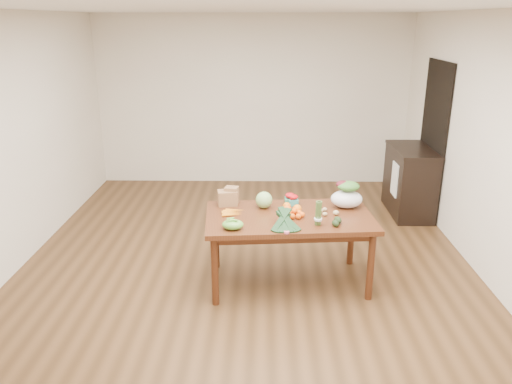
{
  "coord_description": "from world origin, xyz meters",
  "views": [
    {
      "loc": [
        0.19,
        -5.06,
        2.6
      ],
      "look_at": [
        0.1,
        0.0,
        0.84
      ],
      "focal_mm": 35.0,
      "sensor_mm": 36.0,
      "label": 1
    }
  ],
  "objects_px": {
    "kale_bunch": "(285,221)",
    "salad_bag": "(347,196)",
    "dining_table": "(289,249)",
    "asparagus_bundle": "(318,213)",
    "cabinet": "(410,181)",
    "paper_bag": "(227,196)",
    "cabbage": "(264,200)",
    "mandarin_cluster": "(294,212)"
  },
  "relations": [
    {
      "from": "paper_bag",
      "to": "cabbage",
      "type": "xyz_separation_m",
      "value": [
        0.38,
        -0.08,
        -0.01
      ]
    },
    {
      "from": "paper_bag",
      "to": "salad_bag",
      "type": "xyz_separation_m",
      "value": [
        1.24,
        -0.05,
        0.03
      ]
    },
    {
      "from": "kale_bunch",
      "to": "cabbage",
      "type": "bearing_deg",
      "value": 105.37
    },
    {
      "from": "mandarin_cluster",
      "to": "asparagus_bundle",
      "type": "bearing_deg",
      "value": -46.55
    },
    {
      "from": "kale_bunch",
      "to": "salad_bag",
      "type": "relative_size",
      "value": 1.22
    },
    {
      "from": "kale_bunch",
      "to": "salad_bag",
      "type": "height_order",
      "value": "salad_bag"
    },
    {
      "from": "paper_bag",
      "to": "cabinet",
      "type": "bearing_deg",
      "value": 35.64
    },
    {
      "from": "cabinet",
      "to": "paper_bag",
      "type": "bearing_deg",
      "value": -144.36
    },
    {
      "from": "paper_bag",
      "to": "mandarin_cluster",
      "type": "height_order",
      "value": "paper_bag"
    },
    {
      "from": "mandarin_cluster",
      "to": "asparagus_bundle",
      "type": "height_order",
      "value": "asparagus_bundle"
    },
    {
      "from": "asparagus_bundle",
      "to": "cabbage",
      "type": "bearing_deg",
      "value": 133.6
    },
    {
      "from": "salad_bag",
      "to": "cabinet",
      "type": "bearing_deg",
      "value": 56.61
    },
    {
      "from": "paper_bag",
      "to": "mandarin_cluster",
      "type": "relative_size",
      "value": 1.48
    },
    {
      "from": "paper_bag",
      "to": "kale_bunch",
      "type": "distance_m",
      "value": 0.86
    },
    {
      "from": "mandarin_cluster",
      "to": "kale_bunch",
      "type": "relative_size",
      "value": 0.45
    },
    {
      "from": "paper_bag",
      "to": "mandarin_cluster",
      "type": "bearing_deg",
      "value": -24.78
    },
    {
      "from": "cabbage",
      "to": "mandarin_cluster",
      "type": "height_order",
      "value": "cabbage"
    },
    {
      "from": "cabinet",
      "to": "asparagus_bundle",
      "type": "distance_m",
      "value": 2.76
    },
    {
      "from": "mandarin_cluster",
      "to": "asparagus_bundle",
      "type": "xyz_separation_m",
      "value": [
        0.21,
        -0.22,
        0.08
      ]
    },
    {
      "from": "dining_table",
      "to": "salad_bag",
      "type": "xyz_separation_m",
      "value": [
        0.6,
        0.23,
        0.5
      ]
    },
    {
      "from": "dining_table",
      "to": "asparagus_bundle",
      "type": "relative_size",
      "value": 6.61
    },
    {
      "from": "cabbage",
      "to": "asparagus_bundle",
      "type": "height_order",
      "value": "asparagus_bundle"
    },
    {
      "from": "paper_bag",
      "to": "asparagus_bundle",
      "type": "relative_size",
      "value": 1.07
    },
    {
      "from": "kale_bunch",
      "to": "mandarin_cluster",
      "type": "bearing_deg",
      "value": 67.8
    },
    {
      "from": "cabinet",
      "to": "asparagus_bundle",
      "type": "xyz_separation_m",
      "value": [
        -1.52,
        -2.27,
        0.4
      ]
    },
    {
      "from": "cabbage",
      "to": "dining_table",
      "type": "bearing_deg",
      "value": -38.81
    },
    {
      "from": "dining_table",
      "to": "cabinet",
      "type": "xyz_separation_m",
      "value": [
        1.77,
        2.02,
        0.1
      ]
    },
    {
      "from": "mandarin_cluster",
      "to": "asparagus_bundle",
      "type": "relative_size",
      "value": 0.72
    },
    {
      "from": "mandarin_cluster",
      "to": "salad_bag",
      "type": "bearing_deg",
      "value": 25.44
    },
    {
      "from": "dining_table",
      "to": "asparagus_bundle",
      "type": "height_order",
      "value": "asparagus_bundle"
    },
    {
      "from": "dining_table",
      "to": "mandarin_cluster",
      "type": "xyz_separation_m",
      "value": [
        0.05,
        -0.03,
        0.42
      ]
    },
    {
      "from": "salad_bag",
      "to": "cabbage",
      "type": "bearing_deg",
      "value": -178.01
    },
    {
      "from": "dining_table",
      "to": "cabbage",
      "type": "height_order",
      "value": "cabbage"
    },
    {
      "from": "cabinet",
      "to": "cabbage",
      "type": "relative_size",
      "value": 5.91
    },
    {
      "from": "paper_bag",
      "to": "dining_table",
      "type": "bearing_deg",
      "value": -24.17
    },
    {
      "from": "cabbage",
      "to": "asparagus_bundle",
      "type": "xyz_separation_m",
      "value": [
        0.51,
        -0.46,
        0.04
      ]
    },
    {
      "from": "paper_bag",
      "to": "mandarin_cluster",
      "type": "distance_m",
      "value": 0.75
    },
    {
      "from": "paper_bag",
      "to": "kale_bunch",
      "type": "bearing_deg",
      "value": -47.28
    },
    {
      "from": "cabbage",
      "to": "mandarin_cluster",
      "type": "relative_size",
      "value": 0.96
    },
    {
      "from": "cabinet",
      "to": "kale_bunch",
      "type": "height_order",
      "value": "cabinet"
    },
    {
      "from": "asparagus_bundle",
      "to": "kale_bunch",
      "type": "bearing_deg",
      "value": -168.18
    },
    {
      "from": "kale_bunch",
      "to": "paper_bag",
      "type": "bearing_deg",
      "value": 128.09
    }
  ]
}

